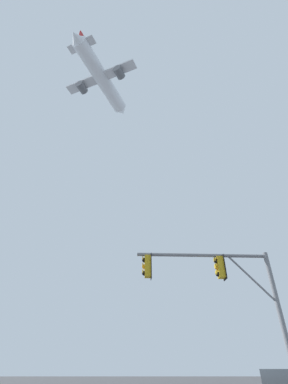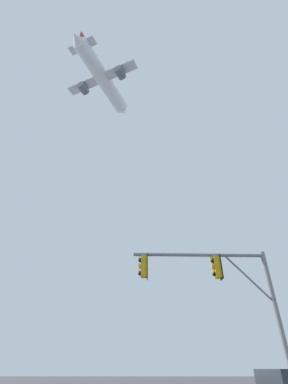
{
  "view_description": "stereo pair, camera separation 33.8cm",
  "coord_description": "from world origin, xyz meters",
  "views": [
    {
      "loc": [
        -0.5,
        -4.77,
        1.6
      ],
      "look_at": [
        -0.38,
        16.75,
        15.57
      ],
      "focal_mm": 25.55,
      "sensor_mm": 36.0,
      "label": 1
    },
    {
      "loc": [
        -0.16,
        -4.77,
        1.6
      ],
      "look_at": [
        -0.38,
        16.75,
        15.57
      ],
      "focal_mm": 25.55,
      "sensor_mm": 36.0,
      "label": 2
    }
  ],
  "objects": [
    {
      "name": "airplane",
      "position": [
        -9.55,
        31.71,
        54.85
      ],
      "size": [
        15.95,
        20.66,
        5.85
      ],
      "color": "white"
    },
    {
      "name": "signal_pole_near",
      "position": [
        2.91,
        6.71,
        4.45
      ],
      "size": [
        5.74,
        0.58,
        5.91
      ],
      "color": "slate",
      "rests_on": "ground"
    }
  ]
}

